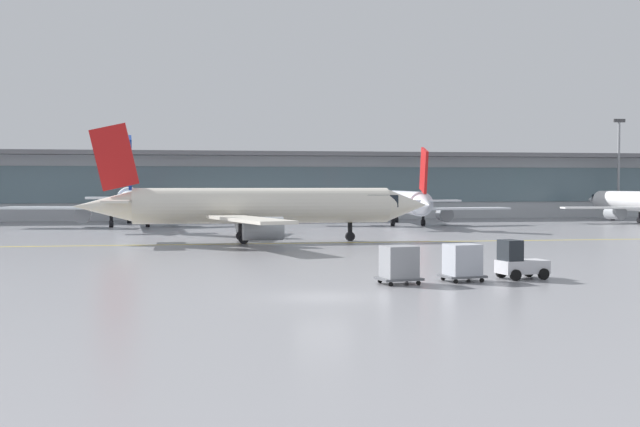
# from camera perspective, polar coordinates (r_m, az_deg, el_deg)

# --- Properties ---
(ground_plane) EXTENTS (400.00, 400.00, 0.00)m
(ground_plane) POSITION_cam_1_polar(r_m,az_deg,el_deg) (36.44, 0.23, -5.91)
(ground_plane) COLOR gray
(taxiway_centreline_stripe) EXTENTS (110.00, 0.79, 0.01)m
(taxiway_centreline_stripe) POSITION_cam_1_polar(r_m,az_deg,el_deg) (68.96, -3.88, -2.12)
(taxiway_centreline_stripe) COLOR yellow
(taxiway_centreline_stripe) RESTS_ON ground_plane
(terminal_concourse) EXTENTS (167.49, 11.00, 9.60)m
(terminal_concourse) POSITION_cam_1_polar(r_m,az_deg,el_deg) (118.09, -6.47, 2.01)
(terminal_concourse) COLOR #B2B7BC
(terminal_concourse) RESTS_ON ground_plane
(gate_airplane_1) EXTENTS (28.50, 30.74, 10.18)m
(gate_airplane_1) POSITION_cam_1_polar(r_m,az_deg,el_deg) (98.53, -13.25, 0.87)
(gate_airplane_1) COLOR white
(gate_airplane_1) RESTS_ON ground_plane
(gate_airplane_2) EXTENTS (25.43, 27.47, 9.10)m
(gate_airplane_2) POSITION_cam_1_polar(r_m,az_deg,el_deg) (99.63, 6.07, 0.74)
(gate_airplane_2) COLOR silver
(gate_airplane_2) RESTS_ON ground_plane
(taxiing_regional_jet) EXTENTS (30.80, 28.74, 10.23)m
(taxiing_regional_jet) POSITION_cam_1_polar(r_m,az_deg,el_deg) (70.76, -4.37, 0.47)
(taxiing_regional_jet) COLOR silver
(taxiing_regional_jet) RESTS_ON ground_plane
(baggage_tug) EXTENTS (2.79, 1.97, 2.10)m
(baggage_tug) POSITION_cam_1_polar(r_m,az_deg,el_deg) (44.56, 13.78, -3.35)
(baggage_tug) COLOR silver
(baggage_tug) RESTS_ON ground_plane
(cargo_dolly_lead) EXTENTS (2.33, 1.92, 1.94)m
(cargo_dolly_lead) POSITION_cam_1_polar(r_m,az_deg,el_deg) (42.84, 9.97, -3.32)
(cargo_dolly_lead) COLOR #595B60
(cargo_dolly_lead) RESTS_ON ground_plane
(cargo_dolly_trailing) EXTENTS (2.33, 1.92, 1.94)m
(cargo_dolly_trailing) POSITION_cam_1_polar(r_m,az_deg,el_deg) (41.24, 5.57, -3.50)
(cargo_dolly_trailing) COLOR #595B60
(cargo_dolly_trailing) RESTS_ON ground_plane
(apron_light_mast_1) EXTENTS (1.80, 0.36, 14.64)m
(apron_light_mast_1) POSITION_cam_1_polar(r_m,az_deg,el_deg) (127.80, 20.24, 3.29)
(apron_light_mast_1) COLOR gray
(apron_light_mast_1) RESTS_ON ground_plane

